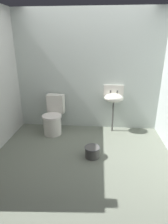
% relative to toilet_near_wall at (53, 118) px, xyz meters
% --- Properties ---
extents(ground_plane, '(3.45, 2.88, 0.08)m').
position_rel_toilet_near_wall_xyz_m(ground_plane, '(0.70, -0.89, -0.36)').
color(ground_plane, slate).
extents(wall_back, '(3.45, 0.10, 2.48)m').
position_rel_toilet_near_wall_xyz_m(wall_back, '(0.70, 0.40, 0.92)').
color(wall_back, '#B4BFB7').
rests_on(wall_back, ground).
extents(toilet_near_wall, '(0.43, 0.62, 0.78)m').
position_rel_toilet_near_wall_xyz_m(toilet_near_wall, '(0.00, 0.00, 0.00)').
color(toilet_near_wall, silver).
rests_on(toilet_near_wall, ground).
extents(sink, '(0.42, 0.35, 0.99)m').
position_rel_toilet_near_wall_xyz_m(sink, '(1.26, 0.19, 0.43)').
color(sink, '#4B4A48').
rests_on(sink, ground).
extents(bucket, '(0.26, 0.26, 0.19)m').
position_rel_toilet_near_wall_xyz_m(bucket, '(0.87, -0.88, -0.22)').
color(bucket, '#4B4A48').
rests_on(bucket, ground).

